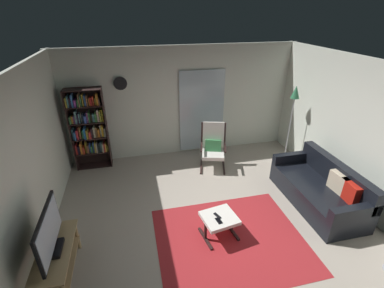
{
  "coord_description": "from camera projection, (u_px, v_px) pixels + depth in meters",
  "views": [
    {
      "loc": [
        -1.18,
        -3.21,
        3.33
      ],
      "look_at": [
        -0.15,
        1.18,
        1.05
      ],
      "focal_mm": 25.47,
      "sensor_mm": 36.0,
      "label": 1
    }
  ],
  "objects": [
    {
      "name": "glass_door_panel",
      "position": [
        202.0,
        112.0,
        6.62
      ],
      "size": [
        1.1,
        0.01,
        2.0
      ],
      "primitive_type": "cube",
      "color": "silver"
    },
    {
      "name": "tv_stand",
      "position": [
        57.0,
        260.0,
        3.59
      ],
      "size": [
        0.42,
        1.1,
        0.52
      ],
      "color": "tan",
      "rests_on": "ground"
    },
    {
      "name": "wall_right",
      "position": [
        376.0,
        144.0,
        4.49
      ],
      "size": [
        0.06,
        6.0,
        2.6
      ],
      "primitive_type": "cube",
      "color": "silver",
      "rests_on": "ground"
    },
    {
      "name": "ottoman",
      "position": [
        219.0,
        220.0,
        4.29
      ],
      "size": [
        0.59,
        0.56,
        0.39
      ],
      "color": "white",
      "rests_on": "ground"
    },
    {
      "name": "leather_sofa",
      "position": [
        320.0,
        190.0,
        5.05
      ],
      "size": [
        0.87,
        1.89,
        0.81
      ],
      "color": "black",
      "rests_on": "ground"
    },
    {
      "name": "floor_lamp_by_shelf",
      "position": [
        294.0,
        101.0,
        6.01
      ],
      "size": [
        0.22,
        0.22,
        1.81
      ],
      "color": "#A5A5AD",
      "rests_on": "ground"
    },
    {
      "name": "bookshelf_near_tv",
      "position": [
        89.0,
        127.0,
        5.96
      ],
      "size": [
        0.76,
        0.3,
        1.84
      ],
      "color": "black",
      "rests_on": "ground"
    },
    {
      "name": "wall_left",
      "position": [
        15.0,
        188.0,
        3.4
      ],
      "size": [
        0.06,
        6.0,
        2.6
      ],
      "primitive_type": "cube",
      "color": "silver",
      "rests_on": "ground"
    },
    {
      "name": "cell_phone",
      "position": [
        219.0,
        221.0,
        4.17
      ],
      "size": [
        0.09,
        0.15,
        0.01
      ],
      "primitive_type": "cube",
      "rotation": [
        0.0,
        0.0,
        0.17
      ],
      "color": "black",
      "rests_on": "ottoman"
    },
    {
      "name": "lounge_armchair",
      "position": [
        213.0,
        145.0,
        6.16
      ],
      "size": [
        0.72,
        0.78,
        1.02
      ],
      "color": "black",
      "rests_on": "ground"
    },
    {
      "name": "wall_back",
      "position": [
        182.0,
        102.0,
        6.47
      ],
      "size": [
        5.6,
        0.06,
        2.6
      ],
      "primitive_type": "cube",
      "color": "silver",
      "rests_on": "ground"
    },
    {
      "name": "wall_clock",
      "position": [
        120.0,
        83.0,
        5.88
      ],
      "size": [
        0.29,
        0.03,
        0.29
      ],
      "color": "silver"
    },
    {
      "name": "area_rug",
      "position": [
        230.0,
        240.0,
        4.34
      ],
      "size": [
        2.32,
        1.93,
        0.01
      ],
      "primitive_type": "cube",
      "color": "#AA262B",
      "rests_on": "ground"
    },
    {
      "name": "ground_plane",
      "position": [
        217.0,
        230.0,
        4.53
      ],
      "size": [
        7.02,
        7.02,
        0.0
      ],
      "primitive_type": "plane",
      "color": "#AFA394"
    },
    {
      "name": "tv_remote",
      "position": [
        217.0,
        216.0,
        4.26
      ],
      "size": [
        0.09,
        0.15,
        0.02
      ],
      "primitive_type": "cube",
      "rotation": [
        0.0,
        0.0,
        0.39
      ],
      "color": "black",
      "rests_on": "ottoman"
    },
    {
      "name": "television",
      "position": [
        49.0,
        233.0,
        3.38
      ],
      "size": [
        0.2,
        0.94,
        0.61
      ],
      "color": "black",
      "rests_on": "tv_stand"
    }
  ]
}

